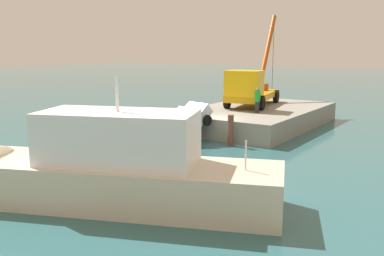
# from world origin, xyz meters

# --- Properties ---
(ground) EXTENTS (200.00, 200.00, 0.00)m
(ground) POSITION_xyz_m (0.00, 0.00, 0.00)
(ground) COLOR #2D6066
(dock) EXTENTS (12.41, 7.58, 1.31)m
(dock) POSITION_xyz_m (-6.19, 0.00, 0.66)
(dock) COLOR gray
(dock) RESTS_ON ground
(crane_truck) EXTENTS (10.16, 3.75, 6.94)m
(crane_truck) POSITION_xyz_m (-6.49, -0.69, 2.68)
(crane_truck) COLOR orange
(crane_truck) RESTS_ON dock
(dock_worker) EXTENTS (0.34, 0.34, 1.67)m
(dock_worker) POSITION_xyz_m (-3.98, 1.07, 2.16)
(dock_worker) COLOR #2A2A2A
(dock_worker) RESTS_ON dock
(salvaged_car) EXTENTS (4.31, 2.82, 3.60)m
(salvaged_car) POSITION_xyz_m (1.76, -1.24, 0.61)
(salvaged_car) COLOR #99999E
(salvaged_car) RESTS_ON ground
(moored_yacht) EXTENTS (8.36, 14.96, 5.78)m
(moored_yacht) POSITION_xyz_m (11.93, 0.90, 0.64)
(moored_yacht) COLOR beige
(moored_yacht) RESTS_ON ground
(piling_near) EXTENTS (0.40, 0.40, 1.89)m
(piling_near) POSITION_xyz_m (0.58, -2.27, 0.95)
(piling_near) COLOR brown
(piling_near) RESTS_ON ground
(piling_mid) EXTENTS (0.34, 0.34, 1.77)m
(piling_mid) POSITION_xyz_m (0.47, 1.55, 0.89)
(piling_mid) COLOR brown
(piling_mid) RESTS_ON ground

